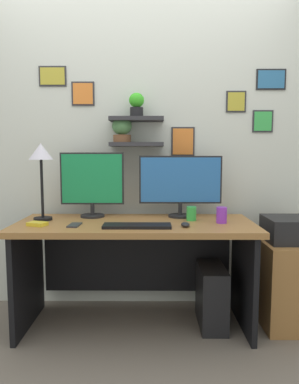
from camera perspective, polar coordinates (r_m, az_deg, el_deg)
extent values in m
plane|color=#70665B|center=(2.74, -2.24, -20.38)|extent=(8.00, 8.00, 0.00)
cube|color=silver|center=(2.89, -1.95, 8.64)|extent=(4.40, 0.04, 2.70)
cube|color=#2D2D33|center=(2.77, -2.05, 7.58)|extent=(0.41, 0.20, 0.03)
cube|color=#2D2D33|center=(2.78, -2.06, 11.49)|extent=(0.41, 0.20, 0.03)
cylinder|color=brown|center=(2.78, -4.39, 8.45)|extent=(0.14, 0.14, 0.06)
ellipsoid|color=#4C814C|center=(2.79, -4.40, 10.40)|extent=(0.15, 0.15, 0.13)
cylinder|color=black|center=(2.79, -2.07, 12.52)|extent=(0.10, 0.10, 0.07)
ellipsoid|color=green|center=(2.80, -2.08, 14.37)|extent=(0.11, 0.11, 0.11)
cube|color=#2D2D33|center=(2.95, -10.50, 15.09)|extent=(0.18, 0.02, 0.18)
cube|color=orange|center=(2.94, -10.54, 15.12)|extent=(0.15, 0.00, 0.16)
cube|color=#2D2D33|center=(2.88, 5.32, 7.98)|extent=(0.18, 0.02, 0.23)
cube|color=orange|center=(2.87, 5.34, 7.99)|extent=(0.16, 0.00, 0.20)
cube|color=#2D2D33|center=(3.03, -15.12, 17.32)|extent=(0.21, 0.02, 0.15)
cube|color=gold|center=(3.02, -15.17, 17.35)|extent=(0.19, 0.00, 0.13)
cube|color=#2D2D33|center=(2.97, 13.57, 13.77)|extent=(0.15, 0.02, 0.16)
cube|color=gold|center=(2.96, 13.61, 13.79)|extent=(0.13, 0.00, 0.14)
cube|color=#2D2D33|center=(3.01, 17.53, 10.66)|extent=(0.16, 0.02, 0.17)
cube|color=green|center=(3.00, 17.58, 10.67)|extent=(0.14, 0.00, 0.15)
cube|color=black|center=(3.07, 18.72, 16.56)|extent=(0.23, 0.02, 0.16)
cube|color=teal|center=(3.06, 18.78, 16.59)|extent=(0.20, 0.00, 0.13)
cube|color=#9E6B38|center=(2.50, -2.31, -5.27)|extent=(1.65, 0.68, 0.04)
cube|color=black|center=(2.75, -18.81, -12.66)|extent=(0.04, 0.62, 0.71)
cube|color=black|center=(2.68, 14.71, -13.00)|extent=(0.04, 0.62, 0.71)
cube|color=black|center=(2.88, -1.99, -10.71)|extent=(1.45, 0.02, 0.50)
cylinder|color=black|center=(2.74, -9.03, -3.74)|extent=(0.18, 0.18, 0.02)
cylinder|color=black|center=(2.73, -9.05, -2.64)|extent=(0.03, 0.03, 0.09)
cube|color=black|center=(2.71, -9.10, 2.13)|extent=(0.47, 0.02, 0.39)
cube|color=#198C4C|center=(2.70, -9.14, 2.11)|extent=(0.45, 0.00, 0.36)
cylinder|color=black|center=(2.71, 4.90, -3.79)|extent=(0.18, 0.18, 0.02)
cylinder|color=black|center=(2.70, 4.91, -2.60)|extent=(0.03, 0.03, 0.10)
cube|color=black|center=(2.69, 4.93, 1.96)|extent=(0.61, 0.02, 0.36)
cube|color=#2866B2|center=(2.67, 4.96, 1.94)|extent=(0.59, 0.00, 0.33)
cube|color=black|center=(2.33, -1.99, -5.38)|extent=(0.44, 0.14, 0.02)
ellipsoid|color=black|center=(2.35, 5.72, -5.17)|extent=(0.06, 0.09, 0.03)
cylinder|color=black|center=(2.68, -16.56, -4.10)|extent=(0.13, 0.13, 0.02)
cylinder|color=black|center=(2.65, -16.70, 0.50)|extent=(0.02, 0.02, 0.41)
cone|color=silver|center=(2.64, -16.88, 6.19)|extent=(0.17, 0.17, 0.11)
cube|color=#2D2D33|center=(2.43, -11.82, -5.16)|extent=(0.08, 0.14, 0.01)
cylinder|color=green|center=(2.57, 6.67, -3.42)|extent=(0.07, 0.07, 0.10)
cube|color=yellow|center=(2.49, -17.39, -4.85)|extent=(0.14, 0.12, 0.02)
cylinder|color=purple|center=(2.51, 11.38, -3.62)|extent=(0.07, 0.07, 0.11)
cube|color=#9E6B38|center=(2.85, 21.51, -13.20)|extent=(0.44, 0.50, 0.60)
cube|color=black|center=(2.75, 21.83, -5.54)|extent=(0.38, 0.34, 0.17)
cube|color=black|center=(2.70, 9.83, -15.94)|extent=(0.18, 0.40, 0.43)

